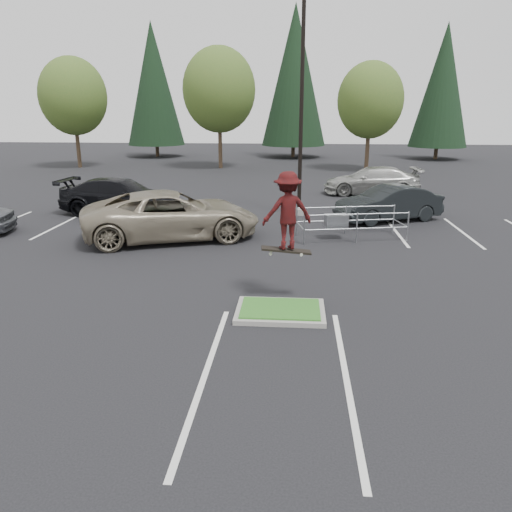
# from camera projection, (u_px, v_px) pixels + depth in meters

# --- Properties ---
(ground) EXTENTS (120.00, 120.00, 0.00)m
(ground) POSITION_uv_depth(u_px,v_px,m) (280.00, 314.00, 12.42)
(ground) COLOR black
(ground) RESTS_ON ground
(grass_median) EXTENTS (2.20, 1.60, 0.16)m
(grass_median) POSITION_uv_depth(u_px,v_px,m) (280.00, 311.00, 12.40)
(grass_median) COLOR gray
(grass_median) RESTS_ON ground
(stall_lines) EXTENTS (22.62, 17.60, 0.01)m
(stall_lines) POSITION_uv_depth(u_px,v_px,m) (249.00, 247.00, 18.27)
(stall_lines) COLOR silver
(stall_lines) RESTS_ON ground
(light_pole) EXTENTS (0.70, 0.60, 10.12)m
(light_pole) POSITION_uv_depth(u_px,v_px,m) (301.00, 116.00, 22.53)
(light_pole) COLOR gray
(light_pole) RESTS_ON ground
(decid_a) EXTENTS (5.44, 5.44, 8.91)m
(decid_a) POSITION_uv_depth(u_px,v_px,m) (73.00, 99.00, 40.85)
(decid_a) COLOR #38281C
(decid_a) RESTS_ON ground
(decid_b) EXTENTS (5.89, 5.89, 9.64)m
(decid_b) POSITION_uv_depth(u_px,v_px,m) (219.00, 93.00, 40.29)
(decid_b) COLOR #38281C
(decid_b) RESTS_ON ground
(decid_c) EXTENTS (5.12, 5.12, 8.38)m
(decid_c) POSITION_uv_depth(u_px,v_px,m) (370.00, 103.00, 38.95)
(decid_c) COLOR #38281C
(decid_c) RESTS_ON ground
(conif_a) EXTENTS (5.72, 5.72, 13.00)m
(conif_a) POSITION_uv_depth(u_px,v_px,m) (154.00, 84.00, 49.63)
(conif_a) COLOR #38281C
(conif_a) RESTS_ON ground
(conif_b) EXTENTS (6.38, 6.38, 14.50)m
(conif_b) POSITION_uv_depth(u_px,v_px,m) (295.00, 76.00, 48.84)
(conif_b) COLOR #38281C
(conif_b) RESTS_ON ground
(conif_c) EXTENTS (5.50, 5.50, 12.50)m
(conif_c) POSITION_uv_depth(u_px,v_px,m) (443.00, 86.00, 47.12)
(conif_c) COLOR #38281C
(conif_c) RESTS_ON ground
(cart_corral) EXTENTS (4.28, 2.25, 1.16)m
(cart_corral) POSITION_uv_depth(u_px,v_px,m) (340.00, 220.00, 19.29)
(cart_corral) COLOR gray
(cart_corral) RESTS_ON ground
(skateboarder) EXTENTS (1.45, 1.09, 2.15)m
(skateboarder) POSITION_uv_depth(u_px,v_px,m) (287.00, 211.00, 12.68)
(skateboarder) COLOR black
(skateboarder) RESTS_ON ground
(car_l_tan) EXTENTS (7.36, 5.13, 1.87)m
(car_l_tan) POSITION_uv_depth(u_px,v_px,m) (170.00, 215.00, 19.17)
(car_l_tan) COLOR gray
(car_l_tan) RESTS_ON ground
(car_l_black) EXTENTS (6.00, 2.84, 1.69)m
(car_l_black) POSITION_uv_depth(u_px,v_px,m) (121.00, 196.00, 23.76)
(car_l_black) COLOR black
(car_l_black) RESTS_ON ground
(car_r_charc) EXTENTS (5.04, 3.53, 1.58)m
(car_r_charc) POSITION_uv_depth(u_px,v_px,m) (389.00, 204.00, 22.32)
(car_r_charc) COLOR black
(car_r_charc) RESTS_ON ground
(car_far_silver) EXTENTS (5.61, 2.52, 1.60)m
(car_far_silver) POSITION_uv_depth(u_px,v_px,m) (372.00, 181.00, 29.14)
(car_far_silver) COLOR #9C9D98
(car_far_silver) RESTS_ON ground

